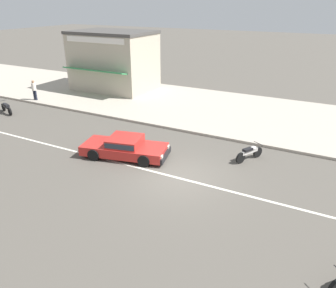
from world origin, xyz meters
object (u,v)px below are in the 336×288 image
Objects in this scene: motorcycle_0 at (250,152)px; pedestrian_near_clock at (34,89)px; shopfront_corner_warung at (114,60)px; sedan_red_2 at (125,147)px; motorcycle_1 at (6,107)px.

motorcycle_0 is 17.98m from pedestrian_near_clock.
shopfront_corner_warung is (-14.41, 8.46, 2.20)m from motorcycle_0.
sedan_red_2 is 11.76m from motorcycle_1.
sedan_red_2 is 0.68× the size of shopfront_corner_warung.
motorcycle_0 is 16.85m from shopfront_corner_warung.
motorcycle_0 is 17.37m from motorcycle_1.
pedestrian_near_clock is 7.08m from shopfront_corner_warung.
motorcycle_0 is 1.03× the size of pedestrian_near_clock.
motorcycle_1 is at bearing 170.37° from sedan_red_2.
shopfront_corner_warung is (-8.64, 11.00, 2.09)m from sedan_red_2.
sedan_red_2 is at bearing -9.63° from motorcycle_1.
shopfront_corner_warung is (2.95, 9.04, 2.20)m from motorcycle_1.
sedan_red_2 is 2.97× the size of pedestrian_near_clock.
sedan_red_2 is at bearing -51.86° from shopfront_corner_warung.
shopfront_corner_warung is at bearing 60.57° from pedestrian_near_clock.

